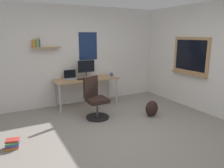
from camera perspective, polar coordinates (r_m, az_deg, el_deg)
ground_plane at (r=4.11m, az=3.19°, el=-13.88°), size 5.20×5.20×0.00m
wall_back at (r=5.92m, az=-9.18°, el=7.46°), size 5.00×0.30×2.60m
wall_right at (r=5.41m, az=26.08°, el=5.78°), size 0.22×5.00×2.60m
desk at (r=5.69m, az=-6.81°, el=0.80°), size 1.68×0.60×0.73m
office_chair at (r=4.87m, az=-4.49°, el=-4.35°), size 0.53×0.55×0.95m
laptop at (r=5.68m, az=-10.93°, el=1.89°), size 0.31×0.21×0.23m
monitor_primary at (r=5.74m, az=-6.87°, el=4.32°), size 0.46×0.17×0.46m
keyboard at (r=5.58m, az=-7.35°, el=1.35°), size 0.37×0.13×0.02m
computer_mouse at (r=5.68m, az=-4.72°, el=1.70°), size 0.10×0.06×0.03m
coffee_mug at (r=5.95m, az=-0.10°, el=2.54°), size 0.08×0.08×0.09m
backpack at (r=5.09m, az=10.51°, el=-6.42°), size 0.32×0.22×0.37m
book_stack_on_floor at (r=4.06m, az=-25.00°, el=-14.26°), size 0.25×0.20×0.16m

